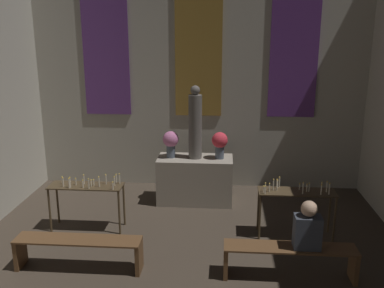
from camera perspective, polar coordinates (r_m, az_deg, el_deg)
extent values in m
cube|color=#B2AD9E|center=(9.08, 0.89, 9.44)|extent=(7.15, 0.12, 4.92)
cube|color=#60337F|center=(9.28, -11.43, 12.32)|extent=(0.97, 0.03, 2.75)
cube|color=olive|center=(8.96, 0.87, 12.52)|extent=(0.97, 0.03, 2.75)
cube|color=#60337F|center=(9.05, 13.48, 12.14)|extent=(0.97, 0.03, 2.75)
cube|color=gray|center=(8.53, 0.41, -4.77)|extent=(1.47, 0.71, 0.91)
cylinder|color=#5B5651|center=(8.23, 0.43, 2.28)|extent=(0.26, 0.26, 1.24)
sphere|color=#5B5651|center=(8.10, 0.44, 7.19)|extent=(0.18, 0.18, 0.18)
cylinder|color=#4C5666|center=(8.40, -2.83, -0.92)|extent=(0.17, 0.17, 0.26)
sphere|color=#C66B9E|center=(8.33, -2.85, 0.66)|extent=(0.31, 0.31, 0.31)
cylinder|color=#4C5666|center=(8.33, 3.70, -1.06)|extent=(0.17, 0.17, 0.26)
sphere|color=#DB3342|center=(8.27, 3.73, 0.53)|extent=(0.31, 0.31, 0.31)
cube|color=#473823|center=(7.51, -13.95, -5.43)|extent=(1.25, 0.41, 0.02)
cylinder|color=#473823|center=(7.71, -18.44, -8.42)|extent=(0.04, 0.04, 0.77)
cylinder|color=#473823|center=(7.34, -9.68, -9.03)|extent=(0.04, 0.04, 0.77)
cylinder|color=#473823|center=(8.00, -17.49, -7.44)|extent=(0.04, 0.04, 0.77)
cylinder|color=#473823|center=(7.65, -9.05, -7.97)|extent=(0.04, 0.04, 0.77)
cylinder|color=silver|center=(7.45, -12.98, -5.07)|extent=(0.02, 0.02, 0.09)
sphere|color=#F9CC4C|center=(7.43, -13.01, -4.66)|extent=(0.02, 0.02, 0.02)
cylinder|color=silver|center=(7.19, -10.51, -5.55)|extent=(0.02, 0.02, 0.12)
sphere|color=#F9CC4C|center=(7.17, -10.54, -5.01)|extent=(0.02, 0.02, 0.02)
cylinder|color=silver|center=(7.44, -15.95, -5.01)|extent=(0.02, 0.02, 0.16)
sphere|color=#F9CC4C|center=(7.41, -16.00, -4.32)|extent=(0.02, 0.02, 0.02)
cylinder|color=silver|center=(7.54, -15.24, -4.93)|extent=(0.02, 0.02, 0.11)
sphere|color=#F9CC4C|center=(7.52, -15.27, -4.46)|extent=(0.02, 0.02, 0.02)
cylinder|color=silver|center=(7.42, -13.29, -5.14)|extent=(0.02, 0.02, 0.10)
sphere|color=#F9CC4C|center=(7.40, -13.32, -4.69)|extent=(0.02, 0.02, 0.02)
cylinder|color=silver|center=(7.50, -10.08, -4.60)|extent=(0.02, 0.02, 0.14)
sphere|color=#F9CC4C|center=(7.47, -10.11, -4.02)|extent=(0.02, 0.02, 0.02)
cylinder|color=silver|center=(7.66, -16.89, -4.71)|extent=(0.02, 0.02, 0.11)
sphere|color=#F9CC4C|center=(7.63, -16.93, -4.23)|extent=(0.02, 0.02, 0.02)
cylinder|color=silver|center=(7.45, -11.40, -4.71)|extent=(0.02, 0.02, 0.16)
sphere|color=#F9CC4C|center=(7.42, -11.44, -4.05)|extent=(0.02, 0.02, 0.02)
cylinder|color=silver|center=(7.35, -10.31, -4.96)|extent=(0.02, 0.02, 0.15)
sphere|color=#F9CC4C|center=(7.32, -10.34, -4.33)|extent=(0.02, 0.02, 0.02)
cylinder|color=silver|center=(7.31, -13.62, -5.23)|extent=(0.02, 0.02, 0.15)
sphere|color=#F9CC4C|center=(7.28, -13.66, -4.57)|extent=(0.02, 0.02, 0.02)
cylinder|color=silver|center=(7.52, -16.81, -4.96)|extent=(0.02, 0.02, 0.14)
sphere|color=#F9CC4C|center=(7.49, -16.86, -4.36)|extent=(0.02, 0.02, 0.02)
cylinder|color=silver|center=(7.36, -12.29, -5.00)|extent=(0.02, 0.02, 0.16)
sphere|color=#F9CC4C|center=(7.33, -12.34, -4.32)|extent=(0.02, 0.02, 0.02)
cylinder|color=silver|center=(7.53, -14.22, -4.67)|extent=(0.02, 0.02, 0.15)
sphere|color=#F9CC4C|center=(7.51, -14.26, -4.04)|extent=(0.02, 0.02, 0.02)
cylinder|color=silver|center=(7.43, -9.64, -4.65)|extent=(0.02, 0.02, 0.16)
sphere|color=#F9CC4C|center=(7.40, -9.67, -3.97)|extent=(0.02, 0.02, 0.02)
cylinder|color=silver|center=(7.38, -14.35, -5.22)|extent=(0.02, 0.02, 0.12)
sphere|color=#F9CC4C|center=(7.36, -14.39, -4.69)|extent=(0.02, 0.02, 0.02)
cylinder|color=silver|center=(7.41, -16.07, -5.12)|extent=(0.02, 0.02, 0.16)
sphere|color=#F9CC4C|center=(7.38, -16.12, -4.46)|extent=(0.02, 0.02, 0.02)
cube|color=#473823|center=(7.24, 13.80, -6.20)|extent=(1.25, 0.41, 0.02)
cylinder|color=#473823|center=(7.16, 9.03, -9.64)|extent=(0.04, 0.04, 0.77)
cylinder|color=#473823|center=(7.36, 18.49, -9.57)|extent=(0.04, 0.04, 0.77)
cylinder|color=#473823|center=(7.48, 8.82, -8.51)|extent=(0.04, 0.04, 0.77)
cylinder|color=#473823|center=(7.67, 17.87, -8.48)|extent=(0.04, 0.04, 0.77)
cylinder|color=silver|center=(7.30, 11.30, -5.31)|extent=(0.02, 0.02, 0.12)
sphere|color=#F9CC4C|center=(7.27, 11.33, -4.80)|extent=(0.02, 0.02, 0.02)
cylinder|color=silver|center=(7.17, 10.79, -5.41)|extent=(0.02, 0.02, 0.17)
sphere|color=#F9CC4C|center=(7.14, 10.83, -4.67)|extent=(0.02, 0.02, 0.02)
cylinder|color=silver|center=(7.28, 16.88, -5.59)|extent=(0.02, 0.02, 0.15)
sphere|color=#F9CC4C|center=(7.25, 16.93, -4.94)|extent=(0.02, 0.02, 0.02)
cylinder|color=silver|center=(7.21, 17.83, -5.76)|extent=(0.02, 0.02, 0.18)
sphere|color=#F9CC4C|center=(7.18, 17.90, -5.02)|extent=(0.02, 0.02, 0.02)
cylinder|color=silver|center=(7.00, 9.72, -6.12)|extent=(0.02, 0.02, 0.12)
sphere|color=#F9CC4C|center=(6.97, 9.75, -5.58)|extent=(0.02, 0.02, 0.02)
cylinder|color=silver|center=(7.07, 9.53, -6.01)|extent=(0.02, 0.02, 0.09)
sphere|color=#F9CC4C|center=(7.04, 9.55, -5.56)|extent=(0.02, 0.02, 0.02)
cylinder|color=silver|center=(7.29, 14.15, -5.60)|extent=(0.02, 0.02, 0.09)
sphere|color=#F9CC4C|center=(7.27, 14.18, -5.17)|extent=(0.02, 0.02, 0.02)
cylinder|color=silver|center=(7.09, 9.73, -5.76)|extent=(0.02, 0.02, 0.13)
sphere|color=#F9CC4C|center=(7.06, 9.76, -5.17)|extent=(0.02, 0.02, 0.02)
cylinder|color=silver|center=(7.30, 17.52, -5.52)|extent=(0.02, 0.02, 0.17)
sphere|color=#F9CC4C|center=(7.27, 17.58, -4.82)|extent=(0.02, 0.02, 0.02)
cylinder|color=silver|center=(7.24, 15.35, -5.66)|extent=(0.02, 0.02, 0.14)
sphere|color=#F9CC4C|center=(7.21, 15.40, -5.06)|extent=(0.02, 0.02, 0.02)
cylinder|color=silver|center=(7.12, 14.57, -5.78)|extent=(0.02, 0.02, 0.18)
sphere|color=#F9CC4C|center=(7.08, 14.62, -5.01)|extent=(0.02, 0.02, 0.02)
cylinder|color=silver|center=(7.33, 11.56, -5.05)|extent=(0.02, 0.02, 0.16)
sphere|color=#F9CC4C|center=(7.30, 11.60, -4.37)|extent=(0.02, 0.02, 0.02)
cylinder|color=silver|center=(7.17, 11.24, -5.42)|extent=(0.02, 0.02, 0.17)
sphere|color=#F9CC4C|center=(7.14, 11.28, -4.67)|extent=(0.02, 0.02, 0.02)
cylinder|color=silver|center=(7.17, 16.84, -5.89)|extent=(0.02, 0.02, 0.16)
sphere|color=#F9CC4C|center=(7.14, 16.90, -5.22)|extent=(0.02, 0.02, 0.02)
cylinder|color=silver|center=(7.09, 10.26, -5.80)|extent=(0.02, 0.02, 0.13)
sphere|color=#F9CC4C|center=(7.07, 10.29, -5.23)|extent=(0.02, 0.02, 0.02)
cylinder|color=silver|center=(7.23, 15.07, -5.73)|extent=(0.02, 0.02, 0.12)
sphere|color=#F9CC4C|center=(7.21, 15.11, -5.21)|extent=(0.02, 0.02, 0.02)
cube|color=brown|center=(6.44, -14.98, -12.22)|extent=(1.81, 0.36, 0.03)
cube|color=brown|center=(6.87, -21.94, -13.24)|extent=(0.06, 0.32, 0.45)
cube|color=brown|center=(6.33, -7.07, -14.72)|extent=(0.06, 0.32, 0.45)
cube|color=brown|center=(6.18, 12.94, -13.31)|extent=(1.81, 0.36, 0.03)
cube|color=brown|center=(6.22, 4.52, -15.22)|extent=(0.06, 0.32, 0.45)
cube|color=brown|center=(6.48, 20.76, -14.92)|extent=(0.06, 0.32, 0.45)
cube|color=#383D47|center=(6.10, 15.12, -11.26)|extent=(0.36, 0.24, 0.46)
sphere|color=tan|center=(5.96, 15.34, -8.32)|extent=(0.22, 0.22, 0.22)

